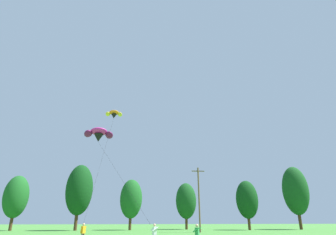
# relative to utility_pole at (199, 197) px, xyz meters

# --- Properties ---
(treeline_tree_b) EXTENTS (4.48, 4.48, 9.94)m
(treeline_tree_b) POSITION_rel_utility_pole_xyz_m (-33.20, 9.94, 0.56)
(treeline_tree_b) COLOR #472D19
(treeline_tree_b) RESTS_ON ground_plane
(treeline_tree_c) EXTENTS (5.09, 5.09, 12.20)m
(treeline_tree_c) POSITION_rel_utility_pole_xyz_m (-21.57, 9.67, 1.93)
(treeline_tree_c) COLOR #472D19
(treeline_tree_c) RESTS_ON ground_plane
(treeline_tree_d) EXTENTS (4.41, 4.41, 9.66)m
(treeline_tree_d) POSITION_rel_utility_pole_xyz_m (-11.51, 11.14, 0.38)
(treeline_tree_d) COLOR #472D19
(treeline_tree_d) RESTS_ON ground_plane
(treeline_tree_e) EXTENTS (4.32, 4.32, 9.35)m
(treeline_tree_e) POSITION_rel_utility_pole_xyz_m (0.08, 13.46, 0.20)
(treeline_tree_e) COLOR #472D19
(treeline_tree_e) RESTS_ON ground_plane
(treeline_tree_f) EXTENTS (4.35, 4.35, 9.46)m
(treeline_tree_f) POSITION_rel_utility_pole_xyz_m (11.85, 9.06, 0.26)
(treeline_tree_f) COLOR #472D19
(treeline_tree_f) RESTS_ON ground_plane
(treeline_tree_g) EXTENTS (5.24, 5.24, 12.75)m
(treeline_tree_g) POSITION_rel_utility_pole_xyz_m (23.19, 10.19, 2.26)
(treeline_tree_g) COLOR #472D19
(treeline_tree_g) RESTS_ON ground_plane
(utility_pole) EXTENTS (2.20, 0.26, 10.39)m
(utility_pole) POSITION_rel_utility_pole_xyz_m (0.00, 0.00, 0.00)
(utility_pole) COLOR brown
(utility_pole) RESTS_ON ground_plane
(kite_flyer_near) EXTENTS (0.47, 0.58, 1.69)m
(kite_flyer_near) POSITION_rel_utility_pole_xyz_m (-14.90, -19.97, -4.47)
(kite_flyer_near) COLOR #4C4C51
(kite_flyer_near) RESTS_ON ground_plane
(kite_flyer_mid) EXTENTS (0.67, 0.70, 1.69)m
(kite_flyer_mid) POSITION_rel_utility_pole_xyz_m (-8.77, -23.09, -4.46)
(kite_flyer_mid) COLOR #4C4C51
(kite_flyer_mid) RESTS_ON ground_plane
(kite_flyer_far) EXTENTS (0.73, 0.74, 1.69)m
(kite_flyer_far) POSITION_rel_utility_pole_xyz_m (-5.77, -25.41, -4.46)
(kite_flyer_far) COLOR #4C4C51
(kite_flyer_far) RESTS_ON ground_plane
(parafoil_kite_high_orange) EXTENTS (2.54, 10.29, 15.39)m
(parafoil_kite_high_orange) POSITION_rel_utility_pole_xyz_m (-13.98, -10.04, 10.46)
(parafoil_kite_high_orange) COLOR orange
(parafoil_kite_mid_magenta) EXTENTS (8.25, 11.73, 11.54)m
(parafoil_kite_mid_magenta) POSITION_rel_utility_pole_xyz_m (-15.47, -12.38, 6.77)
(parafoil_kite_mid_magenta) COLOR #D12893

